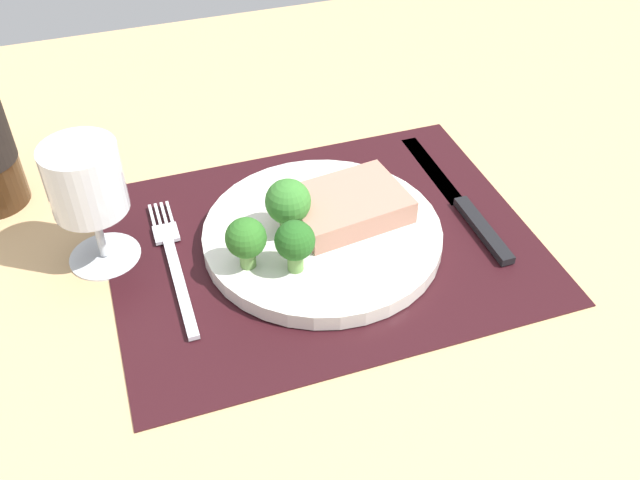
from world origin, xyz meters
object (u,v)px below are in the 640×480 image
Objects in this scene: plate at (322,235)px; steak at (348,205)px; knife at (462,204)px; wine_glass at (87,187)px; fork at (174,262)px.

steak is (3.03, 1.23, 2.01)cm from plate.
steak is at bearing 176.09° from knife.
knife is at bearing -6.90° from wine_glass.
wine_glass is at bearing 166.56° from plate.
steak is 0.57× the size of fork.
steak is 0.88× the size of wine_glass.
knife is (12.49, -0.70, -2.51)cm from steak.
fork is at bearing -29.68° from wine_glass.
wine_glass reaches higher than knife.
steak is at bearing -8.84° from wine_glass.
steak is at bearing 22.09° from plate.
fork is 10.52cm from wine_glass.
wine_glass reaches higher than plate.
steak is 17.57cm from fork.
wine_glass is (-23.45, 3.65, 5.30)cm from steak.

